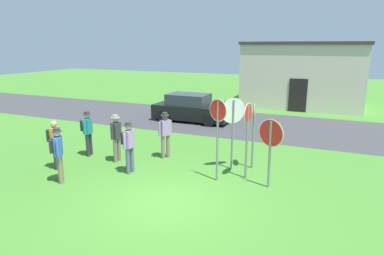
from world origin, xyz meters
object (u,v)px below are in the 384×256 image
stop_sign_leaning_left (247,129)px  stop_sign_rear_right (270,141)px  person_in_teal (165,132)px  person_holding_notes (55,141)px  person_with_sunhat (87,130)px  parked_car_on_street (191,109)px  person_near_signs (58,151)px  person_in_blue (116,135)px  stop_sign_low_front (254,126)px  stop_sign_far_back (233,120)px  person_on_left (129,144)px  stop_sign_nearest (218,127)px

stop_sign_leaning_left → stop_sign_rear_right: (0.80, -0.44, -0.17)m
person_in_teal → person_holding_notes: person_in_teal is taller
stop_sign_leaning_left → person_holding_notes: 6.47m
person_holding_notes → person_with_sunhat: person_with_sunhat is taller
stop_sign_rear_right → person_holding_notes: 7.13m
parked_car_on_street → person_near_signs: (-0.25, -9.59, 0.32)m
stop_sign_rear_right → person_with_sunhat: stop_sign_rear_right is taller
person_holding_notes → person_near_signs: bearing=-40.9°
person_in_blue → person_in_teal: same height
stop_sign_low_front → person_in_teal: size_ratio=1.30×
parked_car_on_street → stop_sign_far_back: 7.73m
parked_car_on_street → person_in_blue: 7.28m
stop_sign_low_front → person_holding_notes: 6.76m
stop_sign_leaning_left → person_in_blue: bearing=-176.1°
parked_car_on_street → person_in_teal: 6.42m
person_near_signs → person_on_left: size_ratio=1.00×
parked_car_on_street → person_on_left: (1.27, -8.04, 0.32)m
stop_sign_nearest → person_near_signs: bearing=-154.7°
stop_sign_nearest → person_near_signs: size_ratio=1.49×
stop_sign_rear_right → stop_sign_far_back: 1.81m
person_holding_notes → stop_sign_leaning_left: bearing=15.9°
person_on_left → person_in_teal: same height
stop_sign_nearest → stop_sign_low_front: 1.72m
parked_car_on_street → person_in_blue: person_in_blue is taller
parked_car_on_street → stop_sign_low_front: bearing=-50.6°
stop_sign_rear_right → person_on_left: (-4.47, -0.65, -0.43)m
stop_sign_rear_right → stop_sign_far_back: size_ratio=0.85×
person_in_blue → stop_sign_far_back: bearing=12.8°
parked_car_on_street → person_on_left: size_ratio=2.48×
stop_sign_nearest → stop_sign_far_back: bearing=83.5°
stop_sign_nearest → stop_sign_leaning_left: bearing=35.2°
stop_sign_far_back → person_near_signs: bearing=-144.5°
person_with_sunhat → person_holding_notes: bearing=-92.5°
stop_sign_nearest → person_in_blue: (-3.93, 0.23, -0.76)m
stop_sign_rear_right → stop_sign_nearest: stop_sign_nearest is taller
person_near_signs → person_with_sunhat: (-0.94, 2.43, 0.00)m
person_in_blue → person_holding_notes: bearing=-135.7°
stop_sign_far_back → person_with_sunhat: stop_sign_far_back is taller
stop_sign_nearest → person_in_teal: size_ratio=1.49×
stop_sign_leaning_left → stop_sign_far_back: size_ratio=0.99×
stop_sign_leaning_left → stop_sign_rear_right: bearing=-28.9°
stop_sign_leaning_left → stop_sign_nearest: 0.97m
person_in_teal → person_in_blue: bearing=-142.8°
stop_sign_nearest → person_in_teal: 2.93m
stop_sign_low_front → person_on_left: stop_sign_low_front is taller
stop_sign_nearest → person_holding_notes: (-5.41, -1.21, -0.76)m
person_near_signs → person_holding_notes: size_ratio=1.03×
stop_sign_rear_right → person_near_signs: size_ratio=1.21×
stop_sign_rear_right → person_in_teal: (-4.10, 1.19, -0.43)m
person_near_signs → person_with_sunhat: 2.61m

